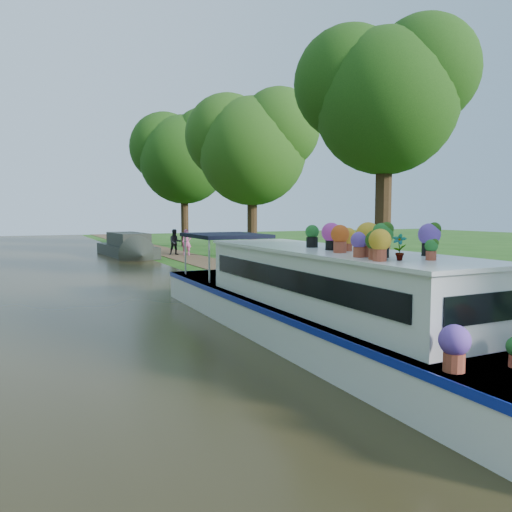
# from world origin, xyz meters

# --- Properties ---
(ground) EXTENTS (100.00, 100.00, 0.00)m
(ground) POSITION_xyz_m (0.00, 0.00, 0.00)
(ground) COLOR #1D4912
(ground) RESTS_ON ground
(canal_water) EXTENTS (10.00, 100.00, 0.02)m
(canal_water) POSITION_xyz_m (-6.00, 0.00, 0.01)
(canal_water) COLOR black
(canal_water) RESTS_ON ground
(towpath) EXTENTS (2.20, 100.00, 0.03)m
(towpath) POSITION_xyz_m (1.20, 0.00, 0.01)
(towpath) COLOR #4B3723
(towpath) RESTS_ON ground
(plant_boat) EXTENTS (2.29, 13.52, 2.24)m
(plant_boat) POSITION_xyz_m (-2.25, -2.77, 0.85)
(plant_boat) COLOR white
(plant_boat) RESTS_ON canal_water
(tree_near_overhang) EXTENTS (5.52, 5.28, 8.99)m
(tree_near_overhang) POSITION_xyz_m (3.79, 3.06, 6.60)
(tree_near_overhang) COLOR black
(tree_near_overhang) RESTS_ON ground
(tree_near_mid) EXTENTS (6.90, 6.60, 9.40)m
(tree_near_mid) POSITION_xyz_m (4.48, 15.08, 6.44)
(tree_near_mid) COLOR black
(tree_near_mid) RESTS_ON ground
(tree_near_far) EXTENTS (7.59, 7.26, 10.30)m
(tree_near_far) POSITION_xyz_m (3.98, 26.09, 7.05)
(tree_near_far) COLOR black
(tree_near_far) RESTS_ON ground
(second_boat) EXTENTS (2.49, 7.25, 1.38)m
(second_boat) POSITION_xyz_m (-1.75, 18.61, 0.56)
(second_boat) COLOR black
(second_boat) RESTS_ON canal_water
(sandwich_board) EXTENTS (0.71, 0.59, 1.11)m
(sandwich_board) POSITION_xyz_m (0.46, -2.46, 0.53)
(sandwich_board) COLOR #B5200C
(sandwich_board) RESTS_ON towpath
(pedestrian_pink) EXTENTS (0.62, 0.45, 1.55)m
(pedestrian_pink) POSITION_xyz_m (1.52, 17.79, 0.80)
(pedestrian_pink) COLOR #ED618C
(pedestrian_pink) RESTS_ON towpath
(pedestrian_dark) EXTENTS (0.81, 0.67, 1.54)m
(pedestrian_dark) POSITION_xyz_m (1.00, 18.41, 0.80)
(pedestrian_dark) COLOR black
(pedestrian_dark) RESTS_ON towpath
(verge_plant) EXTENTS (0.42, 0.38, 0.43)m
(verge_plant) POSITION_xyz_m (-0.45, 1.98, 0.22)
(verge_plant) COLOR #265F1C
(verge_plant) RESTS_ON ground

